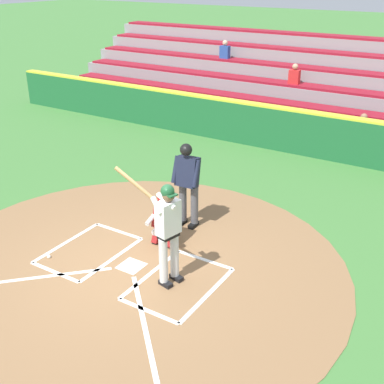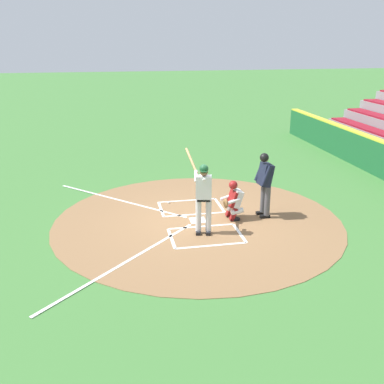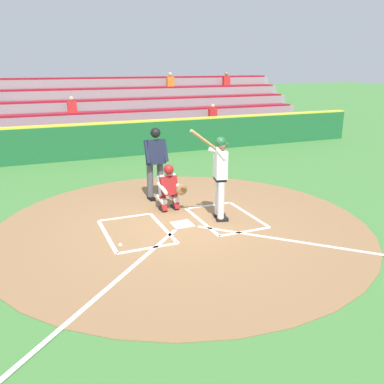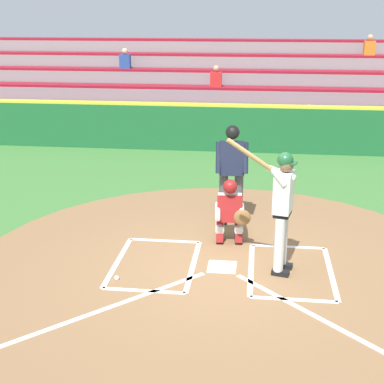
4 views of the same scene
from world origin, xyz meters
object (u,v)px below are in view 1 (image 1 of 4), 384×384
Objects in this scene: catcher at (164,218)px; plate_umpire at (188,179)px; batter at (167,227)px; baseball at (49,257)px.

plate_umpire reaches higher than catcher.
batter is at bearing 113.31° from plate_umpire.
baseball is at bearing 13.32° from batter.
catcher is at bearing 92.29° from plate_umpire.
batter is at bearing -166.68° from baseball.
batter is 1.41m from catcher.
baseball is at bearing 58.53° from plate_umpire.
plate_umpire reaches higher than baseball.
baseball is (1.54, 2.51, -1.04)m from plate_umpire.
batter is 28.76× the size of baseball.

